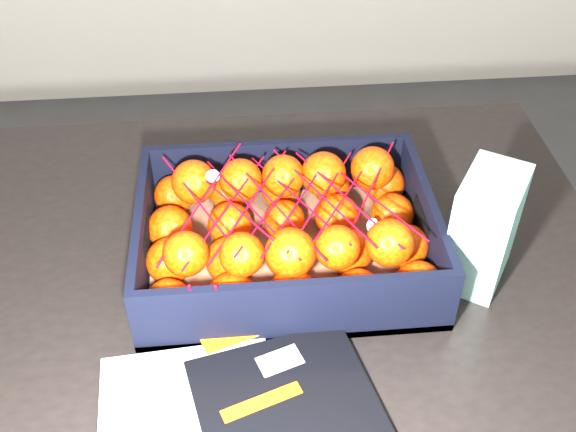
{
  "coord_description": "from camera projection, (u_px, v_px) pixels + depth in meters",
  "views": [
    {
      "loc": [
        0.12,
        -0.74,
        1.47
      ],
      "look_at": [
        0.19,
        -0.05,
        0.86
      ],
      "focal_mm": 42.74,
      "sensor_mm": 36.0,
      "label": 1
    }
  ],
  "objects": [
    {
      "name": "clementine_heap",
      "position": [
        287.0,
        229.0,
        0.98
      ],
      "size": [
        0.4,
        0.29,
        0.12
      ],
      "color": "#EA3704",
      "rests_on": "produce_crate"
    },
    {
      "name": "table",
      "position": [
        220.0,
        309.0,
        1.08
      ],
      "size": [
        1.2,
        0.8,
        0.75
      ],
      "color": "black",
      "rests_on": "ground"
    },
    {
      "name": "produce_crate",
      "position": [
        286.0,
        243.0,
        1.0
      ],
      "size": [
        0.42,
        0.31,
        0.11
      ],
      "color": "#905F42",
      "rests_on": "table"
    },
    {
      "name": "mesh_net",
      "position": [
        282.0,
        206.0,
        0.94
      ],
      "size": [
        0.35,
        0.28,
        0.1
      ],
      "color": "#BC071E",
      "rests_on": "clementine_heap"
    },
    {
      "name": "retail_carton",
      "position": [
        484.0,
        229.0,
        0.94
      ],
      "size": [
        0.13,
        0.14,
        0.17
      ],
      "primitive_type": "cube",
      "rotation": [
        0.0,
        0.0,
        -0.57
      ],
      "color": "white",
      "rests_on": "table"
    }
  ]
}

